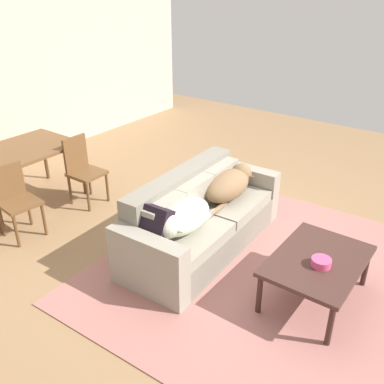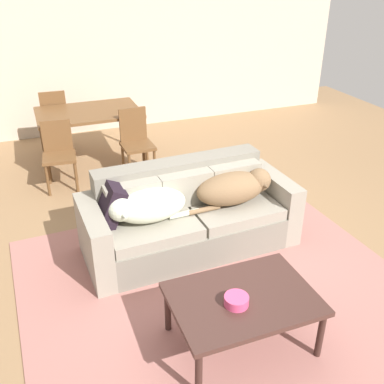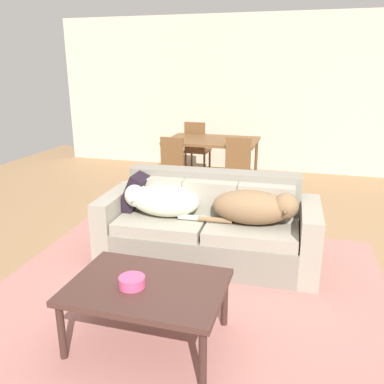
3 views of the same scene
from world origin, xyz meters
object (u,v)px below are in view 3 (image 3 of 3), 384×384
couch (209,227)px  dining_chair_far_left (196,147)px  dining_chair_near_left (169,164)px  dining_chair_near_right (237,167)px  coffee_table (147,290)px  dining_table (212,144)px  dog_on_right_cushion (256,207)px  throw_pillow_by_left_arm (137,192)px  dog_on_left_cushion (161,200)px  bowl_on_coffee_table (132,282)px

couch → dining_chair_far_left: bearing=105.2°
dining_chair_near_left → dining_chair_far_left: dining_chair_far_left is taller
dining_chair_near_left → dining_chair_near_right: (0.99, 0.02, 0.01)m
coffee_table → dining_table: (-0.45, 3.82, 0.28)m
dog_on_right_cushion → dining_chair_near_right: 1.99m
couch → throw_pillow_by_left_arm: 0.82m
dog_on_left_cushion → dining_chair_far_left: 3.20m
couch → dining_table: 2.52m
throw_pillow_by_left_arm → coffee_table: size_ratio=0.37×
dining_chair_far_left → couch: bearing=109.7°
throw_pillow_by_left_arm → dog_on_left_cushion: bearing=-24.2°
couch → dining_chair_near_left: 2.10m
dog_on_left_cushion → coffee_table: dog_on_left_cushion is taller
dog_on_right_cushion → dining_chair_near_right: dining_chair_near_right is taller
coffee_table → bowl_on_coffee_table: 0.13m
dog_on_left_cushion → dining_chair_near_left: size_ratio=1.02×
dog_on_right_cushion → throw_pillow_by_left_arm: throw_pillow_by_left_arm is taller
dining_table → dining_chair_far_left: (-0.41, 0.60, -0.18)m
throw_pillow_by_left_arm → bowl_on_coffee_table: size_ratio=2.20×
dining_chair_near_left → coffee_table: bearing=-67.7°
dog_on_left_cushion → dining_table: 2.56m
bowl_on_coffee_table → dining_table: (-0.37, 3.87, 0.20)m
dog_on_right_cushion → dining_chair_near_left: (-1.50, 1.90, -0.13)m
bowl_on_coffee_table → dining_chair_far_left: 4.54m
dining_table → dining_chair_near_left: 0.82m
dining_chair_near_left → dog_on_left_cushion: bearing=-67.3°
couch → dog_on_left_cushion: 0.54m
bowl_on_coffee_table → dining_chair_near_right: 3.27m
dog_on_right_cushion → bowl_on_coffee_table: bearing=-117.5°
bowl_on_coffee_table → dog_on_right_cushion: bearing=64.7°
coffee_table → dining_chair_near_right: dining_chair_near_right is taller
dog_on_left_cushion → dog_on_right_cushion: size_ratio=0.95×
dining_chair_near_right → dining_chair_far_left: (-0.91, 1.20, 0.02)m
dining_table → dining_chair_near_left: (-0.50, -0.62, -0.21)m
dining_table → coffee_table: bearing=-83.3°
dog_on_right_cushion → dog_on_left_cushion: bearing=180.0°
couch → dining_chair_near_right: dining_chair_near_right is taller
dining_table → dining_chair_near_left: size_ratio=1.63×
dog_on_left_cushion → dining_chair_far_left: dining_chair_far_left is taller
dog_on_left_cushion → dining_table: (-0.09, 2.56, 0.08)m
dog_on_left_cushion → dining_chair_far_left: size_ratio=0.92×
bowl_on_coffee_table → dining_chair_near_left: size_ratio=0.21×
couch → dining_table: couch is taller
throw_pillow_by_left_arm → dining_chair_far_left: dining_chair_far_left is taller
dog_on_left_cushion → dog_on_right_cushion: bearing=-0.0°
couch → dog_on_right_cushion: 0.54m
throw_pillow_by_left_arm → bowl_on_coffee_table: bearing=-68.0°
dog_on_left_cushion → throw_pillow_by_left_arm: (-0.31, 0.14, 0.02)m
dog_on_right_cushion → dining_chair_near_right: (-0.51, 1.92, -0.12)m
throw_pillow_by_left_arm → coffee_table: 1.57m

